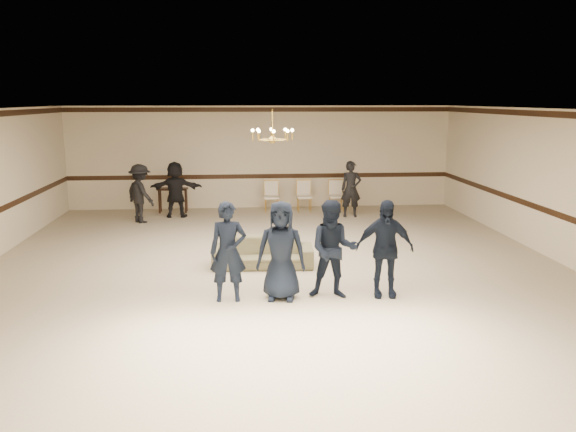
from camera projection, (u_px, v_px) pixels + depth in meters
name	position (u px, v px, depth m)	size (l,w,h in m)	color
room	(276.00, 191.00, 11.68)	(12.01, 14.01, 3.21)	#BEAE92
chair_rail	(261.00, 176.00, 18.63)	(12.00, 0.02, 0.14)	black
crown_molding	(261.00, 110.00, 18.22)	(12.00, 0.02, 0.14)	black
chandelier	(272.00, 124.00, 12.41)	(0.94, 0.94, 0.89)	gold
boy_a	(228.00, 252.00, 9.97)	(0.63, 0.41, 1.72)	black
boy_b	(281.00, 251.00, 10.05)	(0.84, 0.55, 1.72)	black
boy_c	(333.00, 249.00, 10.12)	(0.83, 0.65, 1.72)	black
boy_d	(385.00, 248.00, 10.20)	(1.01, 0.42, 1.72)	black
settee	(263.00, 252.00, 12.11)	(2.05, 0.80, 0.60)	#6A6846
adult_left	(140.00, 194.00, 16.36)	(1.06, 0.61, 1.64)	black
adult_mid	(176.00, 189.00, 17.12)	(1.52, 0.48, 1.64)	black
adult_right	(351.00, 189.00, 17.16)	(0.60, 0.39, 1.64)	black
banquet_chair_left	(272.00, 197.00, 17.97)	(0.45, 0.45, 0.94)	beige
banquet_chair_mid	(304.00, 196.00, 18.05)	(0.45, 0.45, 0.94)	beige
banquet_chair_right	(336.00, 196.00, 18.14)	(0.45, 0.45, 0.94)	beige
console_table	(173.00, 200.00, 17.93)	(0.89, 0.37, 0.75)	black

